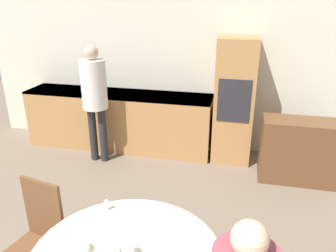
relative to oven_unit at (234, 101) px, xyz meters
name	(u,v)px	position (x,y,z in m)	size (l,w,h in m)	color
wall_back	(196,68)	(-0.62, 0.34, 0.39)	(7.04, 0.05, 2.60)	beige
kitchen_counter	(119,120)	(-1.80, -0.01, -0.43)	(2.97, 0.60, 0.92)	#AD7A47
oven_unit	(234,101)	(0.00, 0.00, 0.00)	(0.56, 0.59, 1.82)	#AD7A47
sideboard	(299,151)	(0.90, -0.46, -0.48)	(0.99, 0.45, 0.85)	brown
chair_far_left	(39,235)	(-1.40, -2.83, -0.35)	(0.47, 0.47, 1.00)	brown
person_standing	(94,92)	(-1.94, -0.53, 0.16)	(0.36, 0.36, 1.72)	#262628
cup	(128,251)	(-0.53, -3.11, -0.09)	(0.08, 0.08, 0.09)	silver
bowl_near	(80,249)	(-0.85, -3.14, -0.11)	(0.12, 0.12, 0.05)	silver
bowl_far	(111,249)	(-0.65, -3.10, -0.11)	(0.13, 0.13, 0.05)	silver
salt_shaker	(106,205)	(-0.86, -2.68, -0.09)	(0.03, 0.03, 0.09)	white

